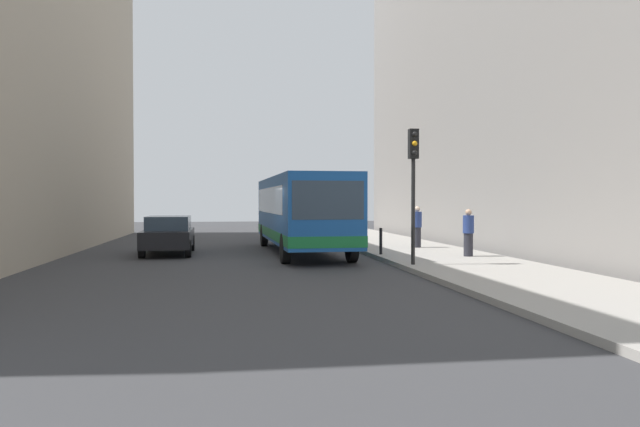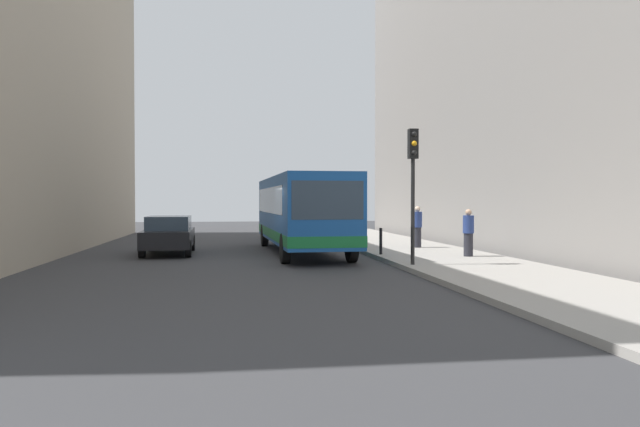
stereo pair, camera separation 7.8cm
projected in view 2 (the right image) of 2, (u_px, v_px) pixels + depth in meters
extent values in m
plane|color=#38383A|center=(287.00, 261.00, 20.62)|extent=(80.00, 80.00, 0.00)
cube|color=#9E9991|center=(438.00, 257.00, 21.43)|extent=(4.40, 40.00, 0.15)
cube|color=gray|center=(542.00, 45.00, 26.11)|extent=(7.00, 32.00, 17.62)
cube|color=#19519E|center=(301.00, 209.00, 23.95)|extent=(2.82, 11.07, 2.50)
cube|color=#197238|center=(301.00, 233.00, 23.97)|extent=(2.84, 11.09, 0.36)
cube|color=#2D3D4C|center=(328.00, 200.00, 18.55)|extent=(2.26, 0.13, 1.20)
cube|color=#2D3D4C|center=(300.00, 200.00, 24.43)|extent=(2.79, 9.47, 1.00)
cylinder|color=black|center=(352.00, 248.00, 20.34)|extent=(0.31, 1.01, 1.00)
cylinder|color=black|center=(285.00, 248.00, 19.94)|extent=(0.31, 1.01, 1.00)
cylinder|color=black|center=(313.00, 235.00, 28.01)|extent=(0.31, 1.01, 1.00)
cylinder|color=black|center=(265.00, 235.00, 27.61)|extent=(0.31, 1.01, 1.00)
cube|color=black|center=(169.00, 238.00, 23.43)|extent=(1.86, 4.42, 0.64)
cube|color=#2D3D4C|center=(169.00, 223.00, 23.56)|extent=(1.63, 2.49, 0.52)
cylinder|color=black|center=(188.00, 249.00, 22.09)|extent=(0.23, 0.64, 0.64)
cylinder|color=black|center=(142.00, 249.00, 21.82)|extent=(0.23, 0.64, 0.64)
cylinder|color=black|center=(192.00, 243.00, 25.05)|extent=(0.23, 0.64, 0.64)
cylinder|color=black|center=(151.00, 244.00, 24.78)|extent=(0.23, 0.64, 0.64)
cube|color=navy|center=(295.00, 227.00, 33.62)|extent=(1.80, 4.40, 0.64)
cube|color=#2D3D4C|center=(295.00, 216.00, 33.76)|extent=(1.60, 2.46, 0.52)
cylinder|color=black|center=(313.00, 234.00, 32.27)|extent=(0.22, 0.64, 0.64)
cylinder|color=black|center=(283.00, 234.00, 32.03)|extent=(0.22, 0.64, 0.64)
cylinder|color=black|center=(306.00, 231.00, 35.24)|extent=(0.22, 0.64, 0.64)
cylinder|color=black|center=(278.00, 231.00, 34.99)|extent=(0.22, 0.64, 0.64)
cylinder|color=black|center=(413.00, 212.00, 18.23)|extent=(0.12, 0.12, 3.20)
cube|color=black|center=(413.00, 144.00, 18.18)|extent=(0.28, 0.24, 0.90)
sphere|color=black|center=(414.00, 134.00, 18.05)|extent=(0.16, 0.16, 0.16)
sphere|color=orange|center=(414.00, 143.00, 18.06)|extent=(0.16, 0.16, 0.16)
sphere|color=black|center=(414.00, 153.00, 18.06)|extent=(0.16, 0.16, 0.16)
cylinder|color=black|center=(381.00, 241.00, 21.68)|extent=(0.11, 0.11, 0.95)
cylinder|color=black|center=(362.00, 236.00, 24.83)|extent=(0.11, 0.11, 0.95)
cylinder|color=black|center=(347.00, 232.00, 27.97)|extent=(0.11, 0.11, 0.95)
cylinder|color=black|center=(335.00, 229.00, 31.11)|extent=(0.11, 0.11, 0.95)
cylinder|color=#26262D|center=(468.00, 245.00, 20.94)|extent=(0.32, 0.32, 0.80)
cylinder|color=navy|center=(468.00, 224.00, 20.92)|extent=(0.38, 0.38, 0.62)
sphere|color=tan|center=(468.00, 212.00, 20.92)|extent=(0.22, 0.22, 0.22)
cylinder|color=#26262D|center=(417.00, 237.00, 24.89)|extent=(0.32, 0.32, 0.83)
cylinder|color=navy|center=(417.00, 220.00, 24.88)|extent=(0.38, 0.38, 0.64)
sphere|color=beige|center=(417.00, 209.00, 24.87)|extent=(0.23, 0.23, 0.23)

